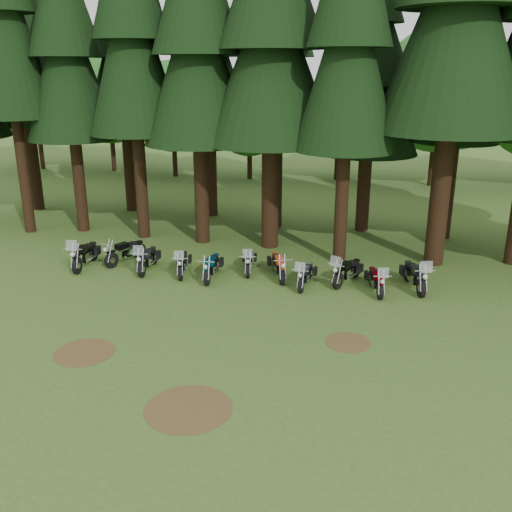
{
  "coord_description": "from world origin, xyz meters",
  "views": [
    {
      "loc": [
        5.51,
        -15.37,
        8.06
      ],
      "look_at": [
        0.5,
        5.0,
        1.0
      ],
      "focal_mm": 40.0,
      "sensor_mm": 36.0,
      "label": 1
    }
  ],
  "objects_px": {
    "motorcycle_8": "(347,272)",
    "motorcycle_10": "(415,277)",
    "motorcycle_5": "(249,262)",
    "motorcycle_0": "(85,256)",
    "motorcycle_2": "(148,260)",
    "motorcycle_9": "(376,281)",
    "motorcycle_4": "(212,267)",
    "motorcycle_6": "(278,266)",
    "motorcycle_7": "(306,276)",
    "motorcycle_3": "(183,264)",
    "motorcycle_1": "(126,252)"
  },
  "relations": [
    {
      "from": "motorcycle_3",
      "to": "motorcycle_9",
      "type": "distance_m",
      "value": 7.67
    },
    {
      "from": "motorcycle_10",
      "to": "motorcycle_9",
      "type": "bearing_deg",
      "value": -170.77
    },
    {
      "from": "motorcycle_0",
      "to": "motorcycle_1",
      "type": "bearing_deg",
      "value": 26.55
    },
    {
      "from": "motorcycle_2",
      "to": "motorcycle_8",
      "type": "distance_m",
      "value": 8.09
    },
    {
      "from": "motorcycle_0",
      "to": "motorcycle_4",
      "type": "relative_size",
      "value": 1.11
    },
    {
      "from": "motorcycle_2",
      "to": "motorcycle_3",
      "type": "height_order",
      "value": "motorcycle_2"
    },
    {
      "from": "motorcycle_0",
      "to": "motorcycle_5",
      "type": "relative_size",
      "value": 1.19
    },
    {
      "from": "motorcycle_0",
      "to": "motorcycle_2",
      "type": "bearing_deg",
      "value": -2.06
    },
    {
      "from": "motorcycle_0",
      "to": "motorcycle_10",
      "type": "height_order",
      "value": "motorcycle_0"
    },
    {
      "from": "motorcycle_7",
      "to": "motorcycle_8",
      "type": "xyz_separation_m",
      "value": [
        1.5,
        0.71,
        0.03
      ]
    },
    {
      "from": "motorcycle_7",
      "to": "motorcycle_9",
      "type": "distance_m",
      "value": 2.64
    },
    {
      "from": "motorcycle_3",
      "to": "motorcycle_6",
      "type": "distance_m",
      "value": 3.87
    },
    {
      "from": "motorcycle_4",
      "to": "motorcycle_7",
      "type": "xyz_separation_m",
      "value": [
        3.74,
        0.03,
        -0.02
      ]
    },
    {
      "from": "motorcycle_5",
      "to": "motorcycle_8",
      "type": "bearing_deg",
      "value": -16.16
    },
    {
      "from": "motorcycle_4",
      "to": "motorcycle_5",
      "type": "relative_size",
      "value": 1.07
    },
    {
      "from": "motorcycle_3",
      "to": "motorcycle_10",
      "type": "bearing_deg",
      "value": -10.78
    },
    {
      "from": "motorcycle_10",
      "to": "motorcycle_8",
      "type": "bearing_deg",
      "value": 163.4
    },
    {
      "from": "motorcycle_3",
      "to": "motorcycle_8",
      "type": "relative_size",
      "value": 0.97
    },
    {
      "from": "motorcycle_2",
      "to": "motorcycle_3",
      "type": "relative_size",
      "value": 1.09
    },
    {
      "from": "motorcycle_0",
      "to": "motorcycle_3",
      "type": "xyz_separation_m",
      "value": [
        4.25,
        0.17,
        -0.07
      ]
    },
    {
      "from": "motorcycle_0",
      "to": "motorcycle_3",
      "type": "bearing_deg",
      "value": -4.31
    },
    {
      "from": "motorcycle_10",
      "to": "motorcycle_0",
      "type": "bearing_deg",
      "value": 166.65
    },
    {
      "from": "motorcycle_9",
      "to": "motorcycle_4",
      "type": "bearing_deg",
      "value": 165.88
    },
    {
      "from": "motorcycle_3",
      "to": "motorcycle_10",
      "type": "height_order",
      "value": "motorcycle_10"
    },
    {
      "from": "motorcycle_4",
      "to": "motorcycle_10",
      "type": "xyz_separation_m",
      "value": [
        7.77,
        0.74,
        0.05
      ]
    },
    {
      "from": "motorcycle_2",
      "to": "motorcycle_7",
      "type": "relative_size",
      "value": 1.1
    },
    {
      "from": "motorcycle_1",
      "to": "motorcycle_9",
      "type": "relative_size",
      "value": 1.03
    },
    {
      "from": "motorcycle_6",
      "to": "motorcycle_7",
      "type": "height_order",
      "value": "motorcycle_7"
    },
    {
      "from": "motorcycle_0",
      "to": "motorcycle_9",
      "type": "height_order",
      "value": "motorcycle_0"
    },
    {
      "from": "motorcycle_10",
      "to": "motorcycle_1",
      "type": "bearing_deg",
      "value": 162.63
    },
    {
      "from": "motorcycle_9",
      "to": "motorcycle_8",
      "type": "bearing_deg",
      "value": 134.62
    },
    {
      "from": "motorcycle_6",
      "to": "motorcycle_10",
      "type": "relative_size",
      "value": 0.91
    },
    {
      "from": "motorcycle_1",
      "to": "motorcycle_9",
      "type": "xyz_separation_m",
      "value": [
        10.53,
        -0.84,
        -0.03
      ]
    },
    {
      "from": "motorcycle_6",
      "to": "motorcycle_4",
      "type": "bearing_deg",
      "value": 174.12
    },
    {
      "from": "motorcycle_4",
      "to": "motorcycle_7",
      "type": "height_order",
      "value": "motorcycle_7"
    },
    {
      "from": "motorcycle_3",
      "to": "motorcycle_7",
      "type": "bearing_deg",
      "value": -15.9
    },
    {
      "from": "motorcycle_8",
      "to": "motorcycle_10",
      "type": "relative_size",
      "value": 0.91
    },
    {
      "from": "motorcycle_2",
      "to": "motorcycle_6",
      "type": "distance_m",
      "value": 5.4
    },
    {
      "from": "motorcycle_6",
      "to": "motorcycle_9",
      "type": "height_order",
      "value": "motorcycle_9"
    },
    {
      "from": "motorcycle_5",
      "to": "motorcycle_10",
      "type": "relative_size",
      "value": 0.87
    },
    {
      "from": "motorcycle_8",
      "to": "motorcycle_7",
      "type": "bearing_deg",
      "value": -133.48
    },
    {
      "from": "motorcycle_5",
      "to": "motorcycle_10",
      "type": "bearing_deg",
      "value": -14.38
    },
    {
      "from": "motorcycle_9",
      "to": "motorcycle_10",
      "type": "bearing_deg",
      "value": 11.08
    },
    {
      "from": "motorcycle_3",
      "to": "motorcycle_4",
      "type": "xyz_separation_m",
      "value": [
        1.29,
        -0.17,
        0.02
      ]
    },
    {
      "from": "motorcycle_4",
      "to": "motorcycle_3",
      "type": "bearing_deg",
      "value": 167.61
    },
    {
      "from": "motorcycle_6",
      "to": "motorcycle_8",
      "type": "xyz_separation_m",
      "value": [
        2.7,
        0.02,
        -0.0
      ]
    },
    {
      "from": "motorcycle_6",
      "to": "motorcycle_8",
      "type": "bearing_deg",
      "value": -21.3
    },
    {
      "from": "motorcycle_3",
      "to": "motorcycle_9",
      "type": "bearing_deg",
      "value": -15.14
    },
    {
      "from": "motorcycle_5",
      "to": "motorcycle_0",
      "type": "bearing_deg",
      "value": 177.49
    },
    {
      "from": "motorcycle_2",
      "to": "motorcycle_6",
      "type": "height_order",
      "value": "motorcycle_2"
    }
  ]
}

